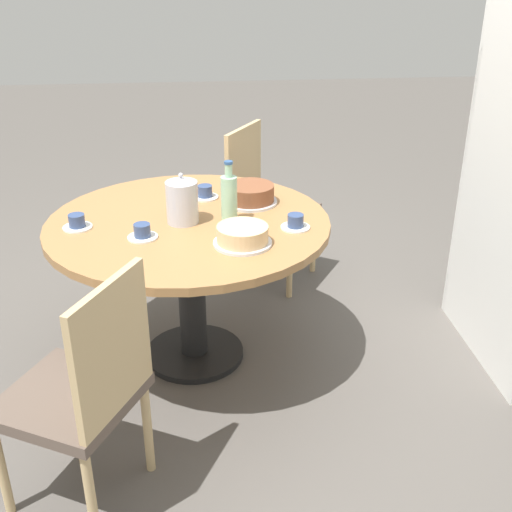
{
  "coord_description": "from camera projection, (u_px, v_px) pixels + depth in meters",
  "views": [
    {
      "loc": [
        2.62,
        0.04,
        1.8
      ],
      "look_at": [
        0.0,
        0.3,
        0.52
      ],
      "focal_mm": 45.0,
      "sensor_mm": 36.0,
      "label": 1
    }
  ],
  "objects": [
    {
      "name": "chair_a",
      "position": [
        264.0,
        202.0,
        3.69
      ],
      "size": [
        0.58,
        0.58,
        0.89
      ],
      "rotation": [
        0.0,
        0.0,
        2.59
      ],
      "color": "tan",
      "rests_on": "ground_plane"
    },
    {
      "name": "water_bottle",
      "position": [
        229.0,
        197.0,
        2.75
      ],
      "size": [
        0.07,
        0.07,
        0.27
      ],
      "color": "#99C6A3",
      "rests_on": "dining_table"
    },
    {
      "name": "ground_plane",
      "position": [
        195.0,
        355.0,
        3.13
      ],
      "size": [
        14.0,
        14.0,
        0.0
      ],
      "primitive_type": "plane",
      "color": "#56514C"
    },
    {
      "name": "cup_a",
      "position": [
        142.0,
        233.0,
        2.63
      ],
      "size": [
        0.13,
        0.13,
        0.06
      ],
      "color": "silver",
      "rests_on": "dining_table"
    },
    {
      "name": "cup_d",
      "position": [
        77.0,
        223.0,
        2.72
      ],
      "size": [
        0.13,
        0.13,
        0.06
      ],
      "color": "silver",
      "rests_on": "dining_table"
    },
    {
      "name": "cake_main",
      "position": [
        250.0,
        194.0,
        2.98
      ],
      "size": [
        0.25,
        0.25,
        0.09
      ],
      "color": "silver",
      "rests_on": "dining_table"
    },
    {
      "name": "cup_b",
      "position": [
        205.0,
        193.0,
        3.05
      ],
      "size": [
        0.13,
        0.13,
        0.06
      ],
      "color": "silver",
      "rests_on": "dining_table"
    },
    {
      "name": "cake_second",
      "position": [
        243.0,
        236.0,
        2.57
      ],
      "size": [
        0.24,
        0.24,
        0.08
      ],
      "color": "silver",
      "rests_on": "dining_table"
    },
    {
      "name": "dining_table",
      "position": [
        189.0,
        247.0,
        2.87
      ],
      "size": [
        1.25,
        1.25,
        0.71
      ],
      "color": "black",
      "rests_on": "ground_plane"
    },
    {
      "name": "coffee_pot",
      "position": [
        182.0,
        200.0,
        2.75
      ],
      "size": [
        0.14,
        0.14,
        0.22
      ],
      "color": "silver",
      "rests_on": "dining_table"
    },
    {
      "name": "cup_c",
      "position": [
        295.0,
        223.0,
        2.72
      ],
      "size": [
        0.13,
        0.13,
        0.06
      ],
      "color": "silver",
      "rests_on": "dining_table"
    },
    {
      "name": "chair_b",
      "position": [
        84.0,
        389.0,
        2.13
      ],
      "size": [
        0.57,
        0.57,
        0.89
      ],
      "rotation": [
        0.0,
        0.0,
        5.81
      ],
      "color": "tan",
      "rests_on": "ground_plane"
    }
  ]
}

